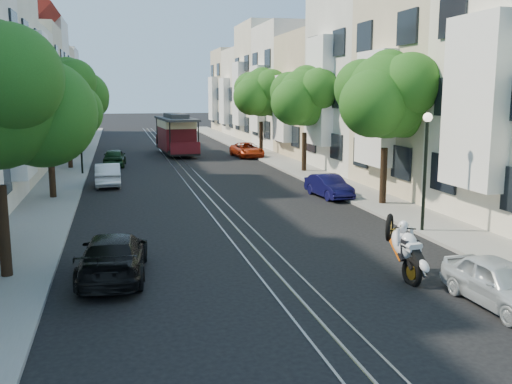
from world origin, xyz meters
TOP-DOWN VIEW (x-y plane):
  - ground at (0.00, 28.00)m, footprint 200.00×200.00m
  - sidewalk_east at (7.25, 28.00)m, footprint 2.50×80.00m
  - sidewalk_west at (-7.25, 28.00)m, footprint 2.50×80.00m
  - rail_left at (-0.55, 28.00)m, footprint 0.06×80.00m
  - rail_slot at (0.00, 28.00)m, footprint 0.06×80.00m
  - rail_right at (0.55, 28.00)m, footprint 0.06×80.00m
  - lane_line at (0.00, 28.00)m, footprint 0.08×80.00m
  - townhouses_east at (11.87, 27.91)m, footprint 7.75×72.00m
  - tree_e_b at (7.26, 8.98)m, footprint 4.93×4.08m
  - tree_e_c at (7.26, 19.98)m, footprint 4.84×3.99m
  - tree_e_d at (7.26, 30.98)m, footprint 5.01×4.16m
  - tree_w_b at (-7.14, 13.98)m, footprint 4.72×3.87m
  - tree_w_c at (-7.14, 24.98)m, footprint 5.13×4.28m
  - tree_w_d at (-7.14, 35.98)m, footprint 4.84×3.99m
  - lamp_east at (6.30, 4.00)m, footprint 0.32×0.32m
  - lamp_west at (-6.30, 22.00)m, footprint 0.32×0.32m
  - sportbike_rider at (3.14, -0.52)m, footprint 0.62×1.99m
  - cable_car at (0.50, 32.38)m, footprint 2.95×7.97m
  - parked_car_e_near at (4.40, -2.82)m, footprint 1.42×3.35m
  - parked_car_e_mid at (5.60, 11.47)m, footprint 1.47×3.38m
  - parked_car_e_far at (5.60, 29.16)m, footprint 2.19×4.21m
  - parked_car_w_near at (-4.40, 1.50)m, footprint 2.06×4.37m
  - parked_car_w_mid at (-4.73, 17.58)m, footprint 1.35×3.73m
  - parked_car_w_far at (-4.40, 25.94)m, footprint 1.65×3.64m

SIDE VIEW (x-z plane):
  - ground at x=0.00m, z-range 0.00..0.00m
  - lane_line at x=0.00m, z-range 0.00..0.01m
  - rail_left at x=-0.55m, z-range 0.00..0.02m
  - rail_slot at x=0.00m, z-range 0.00..0.02m
  - rail_right at x=0.55m, z-range 0.00..0.02m
  - sidewalk_east at x=7.25m, z-range 0.00..0.12m
  - sidewalk_west at x=-7.25m, z-range 0.00..0.12m
  - parked_car_e_mid at x=5.60m, z-range 0.00..1.08m
  - parked_car_e_near at x=4.40m, z-range 0.00..1.13m
  - parked_car_e_far at x=5.60m, z-range 0.00..1.13m
  - parked_car_w_far at x=-4.40m, z-range 0.00..1.21m
  - parked_car_w_mid at x=-4.73m, z-range 0.00..1.22m
  - parked_car_w_near at x=-4.40m, z-range 0.00..1.23m
  - sportbike_rider at x=3.14m, z-range 0.05..1.80m
  - cable_car at x=0.50m, z-range 0.28..3.29m
  - lamp_east at x=6.30m, z-range 0.77..4.93m
  - lamp_west at x=-6.30m, z-range 0.77..4.93m
  - tree_w_b at x=-7.14m, z-range 1.26..7.53m
  - tree_e_c at x=7.26m, z-range 1.34..7.86m
  - tree_w_d at x=-7.14m, z-range 1.34..7.86m
  - tree_e_b at x=7.26m, z-range 1.39..8.07m
  - tree_e_d at x=7.26m, z-range 1.44..8.29m
  - tree_w_c at x=-7.14m, z-range 1.52..8.62m
  - townhouses_east at x=11.87m, z-range -0.82..11.18m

